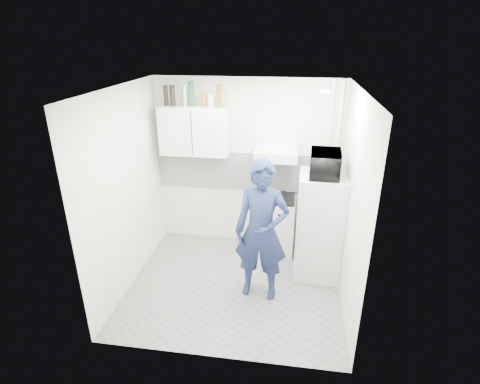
# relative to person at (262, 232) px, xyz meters

# --- Properties ---
(floor) EXTENTS (2.80, 2.80, 0.00)m
(floor) POSITION_rel_person_xyz_m (-0.36, 0.11, -0.92)
(floor) COLOR slate
(floor) RESTS_ON ground
(ceiling) EXTENTS (2.80, 2.80, 0.00)m
(ceiling) POSITION_rel_person_xyz_m (-0.36, 0.11, 1.68)
(ceiling) COLOR white
(ceiling) RESTS_ON wall_back
(wall_back) EXTENTS (2.80, 0.00, 2.80)m
(wall_back) POSITION_rel_person_xyz_m (-0.36, 1.36, 0.38)
(wall_back) COLOR beige
(wall_back) RESTS_ON floor
(wall_left) EXTENTS (0.00, 2.60, 2.60)m
(wall_left) POSITION_rel_person_xyz_m (-1.76, 0.11, 0.38)
(wall_left) COLOR beige
(wall_left) RESTS_ON floor
(wall_right) EXTENTS (0.00, 2.60, 2.60)m
(wall_right) POSITION_rel_person_xyz_m (1.04, 0.11, 0.38)
(wall_right) COLOR beige
(wall_right) RESTS_ON floor
(person) EXTENTS (0.70, 0.49, 1.83)m
(person) POSITION_rel_person_xyz_m (0.00, 0.00, 0.00)
(person) COLOR #192346
(person) RESTS_ON floor
(stove) EXTENTS (0.55, 0.55, 0.87)m
(stove) POSITION_rel_person_xyz_m (0.13, 1.11, -0.48)
(stove) COLOR silver
(stove) RESTS_ON floor
(fridge) EXTENTS (0.63, 0.63, 1.48)m
(fridge) POSITION_rel_person_xyz_m (0.74, 0.58, -0.18)
(fridge) COLOR silver
(fridge) RESTS_ON floor
(stove_top) EXTENTS (0.52, 0.52, 0.03)m
(stove_top) POSITION_rel_person_xyz_m (0.13, 1.11, -0.03)
(stove_top) COLOR black
(stove_top) RESTS_ON stove
(saucepan) EXTENTS (0.17, 0.17, 0.09)m
(saucepan) POSITION_rel_person_xyz_m (0.03, 1.16, 0.04)
(saucepan) COLOR silver
(saucepan) RESTS_ON stove_top
(microwave) EXTENTS (0.57, 0.40, 0.31)m
(microwave) POSITION_rel_person_xyz_m (0.74, 0.58, 0.72)
(microwave) COLOR black
(microwave) RESTS_ON fridge
(bottle_a) EXTENTS (0.07, 0.07, 0.28)m
(bottle_a) POSITION_rel_person_xyz_m (-1.51, 1.19, 1.42)
(bottle_a) COLOR black
(bottle_a) RESTS_ON upper_cabinet
(bottle_b) EXTENTS (0.07, 0.07, 0.29)m
(bottle_b) POSITION_rel_person_xyz_m (-1.41, 1.19, 1.43)
(bottle_b) COLOR black
(bottle_b) RESTS_ON upper_cabinet
(bottle_c) EXTENTS (0.07, 0.07, 0.29)m
(bottle_c) POSITION_rel_person_xyz_m (-1.23, 1.19, 1.43)
(bottle_c) COLOR silver
(bottle_c) RESTS_ON upper_cabinet
(bottle_d) EXTENTS (0.08, 0.08, 0.35)m
(bottle_d) POSITION_rel_person_xyz_m (-1.14, 1.19, 1.46)
(bottle_d) COLOR #144C1E
(bottle_d) RESTS_ON upper_cabinet
(canister_a) EXTENTS (0.08, 0.08, 0.19)m
(canister_a) POSITION_rel_person_xyz_m (-0.96, 1.19, 1.38)
(canister_a) COLOR brown
(canister_a) RESTS_ON upper_cabinet
(canister_b) EXTENTS (0.09, 0.09, 0.18)m
(canister_b) POSITION_rel_person_xyz_m (-0.86, 1.19, 1.37)
(canister_b) COLOR #B2B7BC
(canister_b) RESTS_ON upper_cabinet
(bottle_e) EXTENTS (0.08, 0.08, 0.32)m
(bottle_e) POSITION_rel_person_xyz_m (-0.73, 1.19, 1.44)
(bottle_e) COLOR brown
(bottle_e) RESTS_ON upper_cabinet
(upper_cabinet) EXTENTS (1.00, 0.35, 0.70)m
(upper_cabinet) POSITION_rel_person_xyz_m (-1.11, 1.19, 0.93)
(upper_cabinet) COLOR silver
(upper_cabinet) RESTS_ON wall_back
(range_hood) EXTENTS (0.60, 0.50, 0.14)m
(range_hood) POSITION_rel_person_xyz_m (0.09, 1.11, 0.65)
(range_hood) COLOR silver
(range_hood) RESTS_ON wall_back
(backsplash) EXTENTS (2.74, 0.03, 0.60)m
(backsplash) POSITION_rel_person_xyz_m (-0.36, 1.35, 0.28)
(backsplash) COLOR white
(backsplash) RESTS_ON wall_back
(pipe_a) EXTENTS (0.05, 0.05, 2.60)m
(pipe_a) POSITION_rel_person_xyz_m (0.94, 1.28, 0.38)
(pipe_a) COLOR silver
(pipe_a) RESTS_ON floor
(pipe_b) EXTENTS (0.04, 0.04, 2.60)m
(pipe_b) POSITION_rel_person_xyz_m (0.82, 1.28, 0.38)
(pipe_b) COLOR silver
(pipe_b) RESTS_ON floor
(ceiling_spot_fixture) EXTENTS (0.10, 0.10, 0.02)m
(ceiling_spot_fixture) POSITION_rel_person_xyz_m (0.64, 0.31, 1.65)
(ceiling_spot_fixture) COLOR white
(ceiling_spot_fixture) RESTS_ON ceiling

